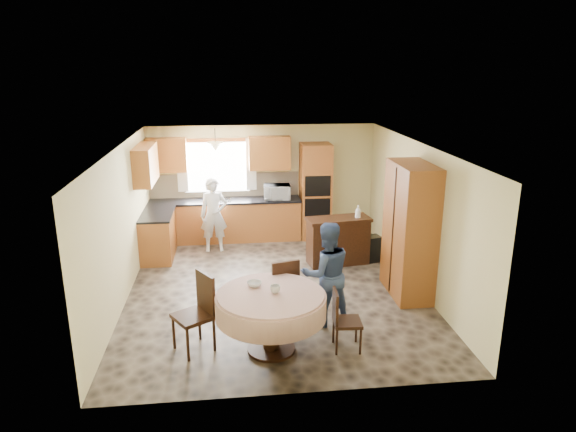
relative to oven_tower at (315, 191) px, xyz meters
The scene contains 36 objects.
floor 3.11m from the oven_tower, 113.15° to the right, with size 5.00×6.00×0.01m, color brown.
ceiling 3.26m from the oven_tower, 113.15° to the right, with size 5.00×6.00×0.01m, color white.
wall_back 1.21m from the oven_tower, 164.91° to the left, with size 5.00×0.02×2.50m, color beige.
wall_front 5.81m from the oven_tower, 101.43° to the right, with size 5.00×0.02×2.50m, color beige.
wall_left 4.54m from the oven_tower, 143.61° to the right, with size 0.02×6.00×2.50m, color beige.
wall_right 3.02m from the oven_tower, 63.35° to the right, with size 0.02×6.00×2.50m, color beige.
window 2.24m from the oven_tower, behind, with size 1.40×0.03×1.10m, color white.
curtain_left 2.97m from the oven_tower, behind, with size 0.22×0.02×1.15m, color white.
curtain_right 1.54m from the oven_tower, behind, with size 0.22×0.02×1.15m, color white.
base_cab_back 2.09m from the oven_tower, behind, with size 3.30×0.60×0.88m, color #C46E34.
counter_back 2.01m from the oven_tower, behind, with size 3.30×0.64×0.04m, color black.
base_cab_left 3.52m from the oven_tower, 165.12° to the right, with size 0.60×1.20×0.88m, color #C46E34.
counter_left 3.47m from the oven_tower, 165.12° to the right, with size 0.64×1.20×0.04m, color black.
backsplash 2.03m from the oven_tower, behind, with size 3.30×0.02×0.55m, color beige.
wall_cab_left 3.31m from the oven_tower, behind, with size 0.85×0.33×0.72m, color #C87A32.
wall_cab_right 1.32m from the oven_tower, behind, with size 0.90×0.33×0.72m, color #C87A32.
wall_cab_side 3.70m from the oven_tower, 165.67° to the right, with size 0.33×1.20×0.72m, color #C87A32.
oven_tower is the anchor object (origin of this frame).
oven_upper 0.37m from the oven_tower, 90.00° to the right, with size 0.56×0.01×0.45m, color black.
oven_lower 0.44m from the oven_tower, 90.00° to the right, with size 0.56×0.01×0.45m, color black.
pendant 2.40m from the oven_tower, behind, with size 0.36×0.36×0.18m, color beige.
sideboard 1.77m from the oven_tower, 83.66° to the right, with size 1.22×0.50×0.87m, color #311A0D.
space_heater 2.00m from the oven_tower, 62.59° to the right, with size 0.38×0.27×0.52m, color black.
cupboard 3.30m from the oven_tower, 71.10° to the right, with size 0.59×1.18×2.25m, color #C46E34.
dining_table 4.91m from the oven_tower, 106.38° to the right, with size 1.49×1.49×0.85m.
chair_left 5.11m from the oven_tower, 117.55° to the right, with size 0.65×0.65×1.08m.
chair_back 4.10m from the oven_tower, 106.16° to the right, with size 0.54×0.54×1.03m.
chair_right 4.81m from the oven_tower, 94.98° to the right, with size 0.40×0.40×0.87m.
framed_picture 2.19m from the oven_tower, 51.94° to the right, with size 0.06×0.63×0.52m.
microwave 0.86m from the oven_tower, behind, with size 0.57×0.39×0.32m, color silver.
person_sink 2.34m from the oven_tower, 164.19° to the right, with size 0.56×0.37×1.54m, color silver.
person_dining 4.03m from the oven_tower, 97.11° to the right, with size 0.78×0.60×1.59m, color #354875.
bowl_sideboard 1.65m from the oven_tower, 90.08° to the right, with size 0.20×0.20×0.05m, color #B2B2B2.
bottle_sideboard 1.74m from the oven_tower, 71.26° to the right, with size 0.11×0.11×0.29m, color silver.
cup_table 4.86m from the oven_tower, 105.77° to the right, with size 0.14×0.14×0.11m, color #B2B2B2.
bowl_table 4.71m from the oven_tower, 109.66° to the right, with size 0.20×0.20×0.06m, color #B2B2B2.
Camera 1 is at (-0.71, -8.22, 3.79)m, focal length 32.00 mm.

